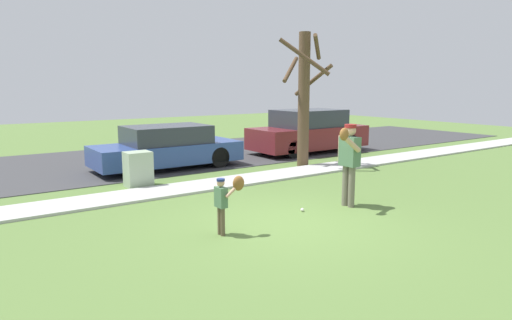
# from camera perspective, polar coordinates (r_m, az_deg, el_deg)

# --- Properties ---
(ground_plane) EXTENTS (48.00, 48.00, 0.00)m
(ground_plane) POSITION_cam_1_polar(r_m,az_deg,el_deg) (11.42, -7.29, -3.60)
(ground_plane) COLOR #567538
(sidewalk_strip) EXTENTS (36.00, 1.20, 0.06)m
(sidewalk_strip) POSITION_cam_1_polar(r_m,az_deg,el_deg) (11.50, -7.52, -3.36)
(sidewalk_strip) COLOR #B2B2AD
(sidewalk_strip) RESTS_ON ground
(road_surface) EXTENTS (36.00, 6.80, 0.02)m
(road_surface) POSITION_cam_1_polar(r_m,az_deg,el_deg) (16.03, -15.82, -0.06)
(road_surface) COLOR #38383A
(road_surface) RESTS_ON ground
(person_adult) EXTENTS (0.70, 0.66, 1.76)m
(person_adult) POSITION_cam_1_polar(r_m,az_deg,el_deg) (9.64, 11.71, 0.51)
(person_adult) COLOR #6B6656
(person_adult) RESTS_ON ground
(person_child) EXTENTS (0.45, 0.39, 1.04)m
(person_child) POSITION_cam_1_polar(r_m,az_deg,el_deg) (7.74, -3.87, -4.65)
(person_child) COLOR brown
(person_child) RESTS_ON ground
(baseball) EXTENTS (0.07, 0.07, 0.07)m
(baseball) POSITION_cam_1_polar(r_m,az_deg,el_deg) (9.33, 5.90, -6.32)
(baseball) COLOR white
(baseball) RESTS_ON ground
(utility_cabinet) EXTENTS (0.64, 0.53, 0.90)m
(utility_cabinet) POSITION_cam_1_polar(r_m,az_deg,el_deg) (11.85, -14.75, -1.14)
(utility_cabinet) COLOR #9EB293
(utility_cabinet) RESTS_ON ground
(street_tree_near) EXTENTS (1.84, 1.88, 4.19)m
(street_tree_near) POSITION_cam_1_polar(r_m,az_deg,el_deg) (14.34, 6.13, 8.19)
(street_tree_near) COLOR brown
(street_tree_near) RESTS_ON ground
(parked_wagon_blue) EXTENTS (4.50, 1.80, 1.33)m
(parked_wagon_blue) POSITION_cam_1_polar(r_m,az_deg,el_deg) (14.14, -11.25, 1.55)
(parked_wagon_blue) COLOR #2D478C
(parked_wagon_blue) RESTS_ON road_surface
(parked_suv_maroon) EXTENTS (4.70, 1.90, 1.63)m
(parked_suv_maroon) POSITION_cam_1_polar(r_m,az_deg,el_deg) (17.40, 6.70, 3.56)
(parked_suv_maroon) COLOR maroon
(parked_suv_maroon) RESTS_ON road_surface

